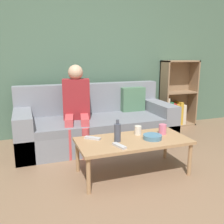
% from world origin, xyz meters
% --- Properties ---
extents(ground_plane, '(22.00, 22.00, 0.00)m').
position_xyz_m(ground_plane, '(0.00, 0.00, 0.00)').
color(ground_plane, '#84664C').
extents(wall_back, '(12.00, 0.06, 2.60)m').
position_xyz_m(wall_back, '(0.00, 2.33, 1.30)').
color(wall_back, '#4C6B56').
rests_on(wall_back, ground_plane).
extents(couch, '(2.13, 0.89, 0.81)m').
position_xyz_m(couch, '(0.06, 1.75, 0.27)').
color(couch, gray).
rests_on(couch, ground_plane).
extents(bookshelf, '(0.62, 0.28, 1.13)m').
position_xyz_m(bookshelf, '(1.63, 2.17, 0.44)').
color(bookshelf, '#8E7051').
rests_on(bookshelf, ground_plane).
extents(coffee_table, '(1.15, 0.55, 0.38)m').
position_xyz_m(coffee_table, '(0.16, 0.71, 0.34)').
color(coffee_table, '#A87F56').
rests_on(coffee_table, ground_plane).
extents(person_adult, '(0.43, 0.67, 1.10)m').
position_xyz_m(person_adult, '(-0.23, 1.66, 0.62)').
color(person_adult, '#C6474C').
rests_on(person_adult, ground_plane).
extents(cup_near, '(0.08, 0.08, 0.11)m').
position_xyz_m(cup_near, '(0.54, 0.77, 0.43)').
color(cup_near, pink).
rests_on(cup_near, coffee_table).
extents(cup_far, '(0.08, 0.08, 0.10)m').
position_xyz_m(cup_far, '(0.27, 0.84, 0.42)').
color(cup_far, silver).
rests_on(cup_far, coffee_table).
extents(tv_remote_0, '(0.16, 0.15, 0.02)m').
position_xyz_m(tv_remote_0, '(-0.23, 0.86, 0.39)').
color(tv_remote_0, '#B7B7BC').
rests_on(tv_remote_0, coffee_table).
extents(tv_remote_1, '(0.09, 0.18, 0.02)m').
position_xyz_m(tv_remote_1, '(-0.05, 0.56, 0.39)').
color(tv_remote_1, '#B7B7BC').
rests_on(tv_remote_1, coffee_table).
extents(snack_bowl, '(0.19, 0.19, 0.05)m').
position_xyz_m(snack_bowl, '(0.35, 0.66, 0.40)').
color(snack_bowl, teal).
rests_on(snack_bowl, coffee_table).
extents(bottle, '(0.07, 0.07, 0.23)m').
position_xyz_m(bottle, '(-0.01, 0.71, 0.47)').
color(bottle, '#424756').
rests_on(bottle, coffee_table).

